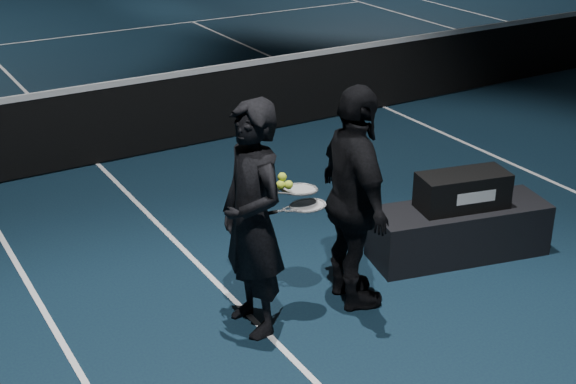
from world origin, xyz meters
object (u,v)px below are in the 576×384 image
at_px(player_bench, 459,231).
at_px(player_a, 252,220).
at_px(racket_lower, 308,205).
at_px(racket_bag, 463,190).
at_px(player_b, 355,200).
at_px(tennis_balls, 284,182).
at_px(racket_upper, 300,189).

height_order(player_bench, player_a, player_a).
bearing_deg(player_bench, racket_lower, -163.03).
bearing_deg(racket_bag, racket_lower, -163.03).
relative_size(player_b, tennis_balls, 15.17).
xyz_separation_m(racket_bag, racket_upper, (-1.72, -0.07, 0.43)).
height_order(racket_bag, racket_lower, racket_lower).
relative_size(racket_bag, racket_lower, 1.17).
xyz_separation_m(racket_bag, tennis_balls, (-1.86, -0.09, 0.52)).
bearing_deg(racket_lower, player_bench, 10.02).
xyz_separation_m(racket_bag, racket_lower, (-1.67, -0.12, 0.30)).
bearing_deg(racket_upper, player_b, -9.08).
height_order(player_a, player_b, same).
xyz_separation_m(racket_lower, tennis_balls, (-0.19, 0.03, 0.22)).
xyz_separation_m(player_b, racket_upper, (-0.44, 0.09, 0.15)).
height_order(player_b, tennis_balls, player_b).
height_order(racket_bag, player_a, player_a).
relative_size(player_b, racket_lower, 2.68).
bearing_deg(racket_lower, tennis_balls, 178.53).
bearing_deg(racket_bag, player_a, -165.14).
bearing_deg(player_bench, racket_upper, -164.63).
distance_m(player_a, player_b, 0.85).
distance_m(player_bench, player_a, 2.22).
relative_size(player_b, racket_upper, 2.68).
distance_m(player_a, racket_lower, 0.45).
bearing_deg(player_b, player_a, 96.35).
bearing_deg(racket_lower, racket_upper, 141.34).
bearing_deg(player_a, racket_upper, 87.69).
bearing_deg(player_b, player_bench, -70.52).
relative_size(player_bench, racket_bag, 2.00).
distance_m(player_bench, player_b, 1.45).
xyz_separation_m(racket_bag, player_b, (-1.27, -0.16, 0.27)).
height_order(racket_bag, tennis_balls, tennis_balls).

